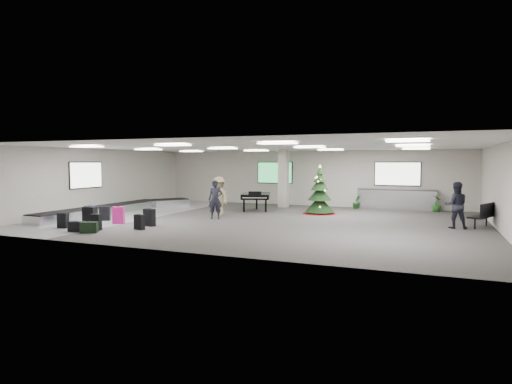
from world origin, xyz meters
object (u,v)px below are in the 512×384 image
at_px(pink_suitcase, 119,215).
at_px(traveler_bench, 456,205).
at_px(traveler_b, 219,196).
at_px(potted_plant_left, 356,202).
at_px(bench, 484,214).
at_px(christmas_tree, 320,197).
at_px(grand_piano, 256,196).
at_px(baggage_carousel, 118,208).
at_px(traveler_a, 215,199).
at_px(service_counter, 396,199).
at_px(potted_plant_right, 436,204).

relative_size(pink_suitcase, traveler_bench, 0.41).
distance_m(pink_suitcase, traveler_b, 4.72).
bearing_deg(pink_suitcase, potted_plant_left, 26.74).
bearing_deg(bench, pink_suitcase, -137.64).
xyz_separation_m(christmas_tree, grand_piano, (-3.40, 0.06, -0.08)).
relative_size(baggage_carousel, traveler_a, 5.59).
bearing_deg(bench, grand_piano, -166.74).
height_order(baggage_carousel, traveler_b, traveler_b).
height_order(bench, potted_plant_left, bench).
bearing_deg(service_counter, baggage_carousel, -152.33).
height_order(baggage_carousel, traveler_bench, traveler_bench).
relative_size(baggage_carousel, traveler_bench, 5.46).
distance_m(grand_piano, bench, 10.56).
bearing_deg(traveler_bench, pink_suitcase, 10.62).
height_order(bench, traveler_a, traveler_a).
relative_size(bench, traveler_a, 0.92).
bearing_deg(grand_piano, traveler_bench, -34.01).
xyz_separation_m(traveler_b, traveler_bench, (10.11, -0.02, -0.03)).
xyz_separation_m(pink_suitcase, grand_piano, (3.44, 6.51, 0.40)).
height_order(service_counter, christmas_tree, christmas_tree).
xyz_separation_m(christmas_tree, potted_plant_left, (1.34, 2.74, -0.46)).
xyz_separation_m(service_counter, potted_plant_left, (-2.01, -0.64, -0.17)).
relative_size(traveler_a, traveler_b, 0.94).
height_order(grand_piano, bench, grand_piano).
bearing_deg(potted_plant_right, bench, -72.14).
xyz_separation_m(baggage_carousel, grand_piano, (6.09, 3.41, 0.54)).
distance_m(traveler_a, traveler_bench, 9.83).
bearing_deg(christmas_tree, potted_plant_left, 63.94).
height_order(service_counter, pink_suitcase, service_counter).
relative_size(pink_suitcase, traveler_a, 0.42).
relative_size(grand_piano, traveler_b, 1.18).
bearing_deg(traveler_b, traveler_bench, 25.55).
bearing_deg(potted_plant_left, pink_suitcase, -131.67).
bearing_deg(baggage_carousel, bench, 4.75).
height_order(christmas_tree, grand_piano, christmas_tree).
bearing_deg(pink_suitcase, traveler_a, 22.28).
bearing_deg(traveler_a, christmas_tree, 25.10).
height_order(pink_suitcase, christmas_tree, christmas_tree).
relative_size(pink_suitcase, potted_plant_left, 0.97).
bearing_deg(traveler_bench, service_counter, -72.93).
bearing_deg(baggage_carousel, pink_suitcase, -49.50).
xyz_separation_m(service_counter, bench, (3.60, -5.37, -0.00)).
distance_m(traveler_b, traveler_bench, 10.11).
bearing_deg(christmas_tree, traveler_bench, -23.77).
relative_size(service_counter, potted_plant_left, 5.44).
height_order(potted_plant_left, potted_plant_right, potted_plant_right).
bearing_deg(baggage_carousel, grand_piano, 29.26).
bearing_deg(potted_plant_right, christmas_tree, -150.00).
bearing_deg(traveler_b, potted_plant_left, 69.56).
relative_size(baggage_carousel, bench, 6.07).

